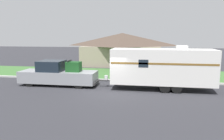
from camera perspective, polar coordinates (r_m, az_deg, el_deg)
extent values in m
plane|color=#2D2D33|center=(16.28, -0.80, -5.57)|extent=(120.00, 120.00, 0.00)
cube|color=#ADADA8|center=(19.87, 1.17, -2.69)|extent=(80.00, 0.30, 0.14)
cube|color=#3D6B33|center=(23.43, 2.50, -1.04)|extent=(80.00, 7.00, 0.03)
cube|color=gray|center=(31.12, 2.68, 3.90)|extent=(10.39, 7.36, 2.67)
pyramid|color=#4C3D33|center=(31.00, 2.71, 8.00)|extent=(11.22, 7.95, 1.77)
cube|color=#4C3828|center=(27.55, 1.74, 2.65)|extent=(1.00, 0.06, 2.10)
cylinder|color=black|center=(18.97, -20.75, -2.72)|extent=(0.87, 0.28, 0.87)
cylinder|color=black|center=(20.34, -18.47, -1.84)|extent=(0.87, 0.28, 0.87)
cylinder|color=black|center=(17.25, -8.64, -3.36)|extent=(0.87, 0.28, 0.87)
cylinder|color=black|center=(18.74, -7.10, -2.33)|extent=(0.87, 0.28, 0.87)
cube|color=gray|center=(19.18, -17.29, -1.57)|extent=(3.82, 1.97, 0.95)
cube|color=#19232D|center=(18.74, -15.54, 1.07)|extent=(1.98, 1.81, 0.86)
cube|color=gray|center=(17.98, -8.23, -1.94)|extent=(2.53, 1.97, 0.95)
cube|color=#333333|center=(17.69, -4.11, -3.22)|extent=(0.12, 1.77, 0.20)
cube|color=#194C1E|center=(18.01, -9.98, 0.85)|extent=(1.15, 0.83, 0.80)
cube|color=black|center=(18.08, -11.12, 2.39)|extent=(0.10, 0.91, 0.08)
cylinder|color=black|center=(16.24, 13.63, -4.50)|extent=(0.76, 0.22, 0.76)
cylinder|color=black|center=(18.22, 13.21, -3.02)|extent=(0.76, 0.22, 0.76)
cylinder|color=black|center=(16.32, 16.55, -4.55)|extent=(0.76, 0.22, 0.76)
cylinder|color=black|center=(18.29, 15.82, -3.08)|extent=(0.76, 0.22, 0.76)
cube|color=silver|center=(16.97, 12.93, 0.95)|extent=(7.64, 2.31, 2.61)
cube|color=brown|center=(15.78, 13.19, 1.55)|extent=(7.48, 0.01, 0.14)
cube|color=#383838|center=(17.49, -1.72, -2.76)|extent=(1.13, 0.12, 0.10)
cylinder|color=silver|center=(17.44, -1.54, -2.03)|extent=(0.28, 0.28, 0.36)
cube|color=silver|center=(16.97, 17.76, 5.66)|extent=(0.80, 0.68, 0.28)
cube|color=#19232D|center=(15.75, 8.20, 1.68)|extent=(0.70, 0.01, 0.56)
cylinder|color=brown|center=(20.96, 0.14, -0.73)|extent=(0.09, 0.09, 1.11)
cube|color=#B2B2B2|center=(20.85, 0.14, 1.07)|extent=(0.48, 0.20, 0.22)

